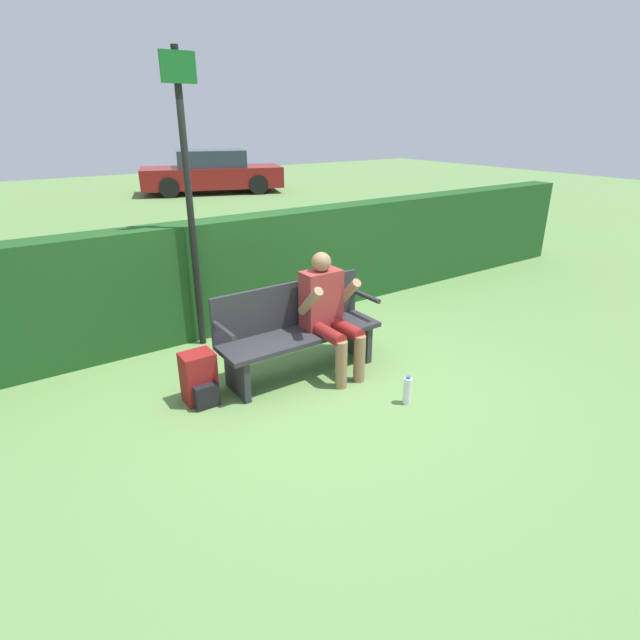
{
  "coord_description": "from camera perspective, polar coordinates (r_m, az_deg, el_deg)",
  "views": [
    {
      "loc": [
        -2.32,
        -3.71,
        2.35
      ],
      "look_at": [
        0.15,
        -0.1,
        0.57
      ],
      "focal_mm": 28.0,
      "sensor_mm": 36.0,
      "label": 1
    }
  ],
  "objects": [
    {
      "name": "backpack",
      "position": [
        4.53,
        -13.6,
        -6.57
      ],
      "size": [
        0.28,
        0.3,
        0.46
      ],
      "color": "maroon",
      "rests_on": "ground"
    },
    {
      "name": "water_bottle",
      "position": [
        4.48,
        9.96,
        -7.94
      ],
      "size": [
        0.08,
        0.08,
        0.27
      ],
      "color": "white",
      "rests_on": "ground"
    },
    {
      "name": "signpost",
      "position": [
        5.29,
        -14.77,
        13.87
      ],
      "size": [
        0.34,
        0.09,
        2.96
      ],
      "color": "black",
      "rests_on": "ground"
    },
    {
      "name": "ground_plane",
      "position": [
        4.97,
        -2.09,
        -6.08
      ],
      "size": [
        40.0,
        40.0,
        0.0
      ],
      "primitive_type": "plane",
      "color": "#668E4C"
    },
    {
      "name": "park_bench",
      "position": [
        4.83,
        -2.59,
        -1.15
      ],
      "size": [
        1.62,
        0.47,
        0.88
      ],
      "color": "#2D2D33",
      "rests_on": "ground"
    },
    {
      "name": "hedge_back",
      "position": [
        5.95,
        -9.98,
        5.22
      ],
      "size": [
        12.0,
        0.37,
        1.3
      ],
      "color": "#1E4C1E",
      "rests_on": "ground"
    },
    {
      "name": "parked_car",
      "position": [
        17.52,
        -12.26,
        16.13
      ],
      "size": [
        4.8,
        3.04,
        1.37
      ],
      "rotation": [
        0.0,
        0.0,
        -0.32
      ],
      "color": "maroon",
      "rests_on": "ground"
    },
    {
      "name": "person_seated",
      "position": [
        4.78,
        0.92,
        1.22
      ],
      "size": [
        0.52,
        0.65,
        1.18
      ],
      "color": "#993333",
      "rests_on": "ground"
    }
  ]
}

